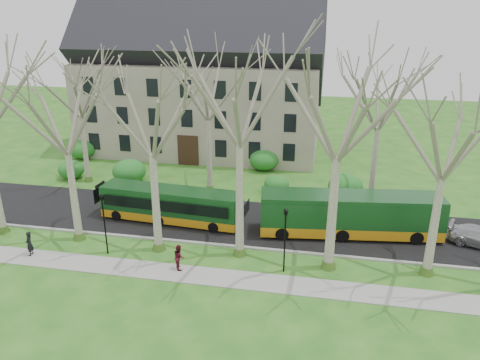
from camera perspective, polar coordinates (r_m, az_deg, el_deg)
name	(u,v)px	position (r m, az deg, el deg)	size (l,w,h in m)	color
ground	(197,255)	(32.23, -5.27, -9.06)	(120.00, 120.00, 0.00)	#25601B
sidewalk	(186,274)	(30.17, -6.60, -11.32)	(70.00, 2.00, 0.06)	gray
road	(216,220)	(36.91, -2.94, -4.87)	(80.00, 8.00, 0.06)	black
curb	(203,243)	(33.45, -4.57, -7.71)	(80.00, 0.25, 0.14)	#A5A39E
building	(202,79)	(53.30, -4.71, 12.17)	(26.50, 12.20, 16.00)	gray
tree_row_verge	(195,155)	(29.66, -5.56, 3.04)	(49.00, 7.00, 14.00)	gray
tree_row_far	(215,128)	(40.20, -3.09, 6.37)	(33.00, 7.00, 12.00)	gray
lamp_row	(191,227)	(30.18, -5.96, -5.74)	(36.22, 0.22, 4.30)	black
hedges	(190,169)	(45.29, -6.16, 1.33)	(30.60, 8.60, 2.00)	#1B6025
bus_lead	(171,204)	(36.53, -8.46, -2.96)	(10.90, 2.27, 2.72)	#124119
bus_follow	(350,214)	(34.85, 13.28, -4.07)	(12.90, 2.69, 3.23)	#124119
pedestrian_a	(29,244)	(34.57, -24.30, -7.08)	(0.62, 0.41, 1.71)	black
pedestrian_b	(179,257)	(30.33, -7.43, -9.26)	(0.81, 0.63, 1.67)	#521220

